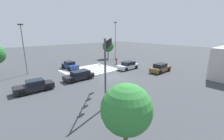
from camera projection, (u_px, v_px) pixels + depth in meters
name	position (u px, v px, depth m)	size (l,w,h in m)	color
ground_plane	(112.00, 77.00, 24.61)	(133.81, 133.81, 0.00)	#3D3F44
crosswalk_markings	(90.00, 70.00, 29.37)	(9.99, 7.25, 0.01)	silver
traffic_signal_mast	(108.00, 52.00, 16.40)	(5.45, 5.45, 6.72)	#47474C
car_0	(128.00, 66.00, 29.91)	(4.59, 2.19, 1.52)	silver
car_1	(34.00, 86.00, 18.77)	(4.63, 2.09, 1.44)	black
car_2	(79.00, 75.00, 23.31)	(4.62, 2.19, 1.39)	black
car_3	(160.00, 68.00, 27.77)	(4.76, 2.04, 1.59)	brown
car_4	(70.00, 65.00, 30.28)	(2.09, 4.49, 1.50)	navy
pedestrian	(116.00, 60.00, 34.39)	(0.41, 0.41, 1.60)	brown
street_light_pole_a	(115.00, 38.00, 38.41)	(0.80, 0.36, 9.66)	slate
street_light_pole_b	(23.00, 45.00, 25.10)	(0.80, 0.36, 8.52)	slate
tree_corner_a	(126.00, 109.00, 8.01)	(2.83, 2.83, 4.69)	brown
tree_corner_b	(108.00, 46.00, 41.02)	(3.07, 3.07, 4.95)	brown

